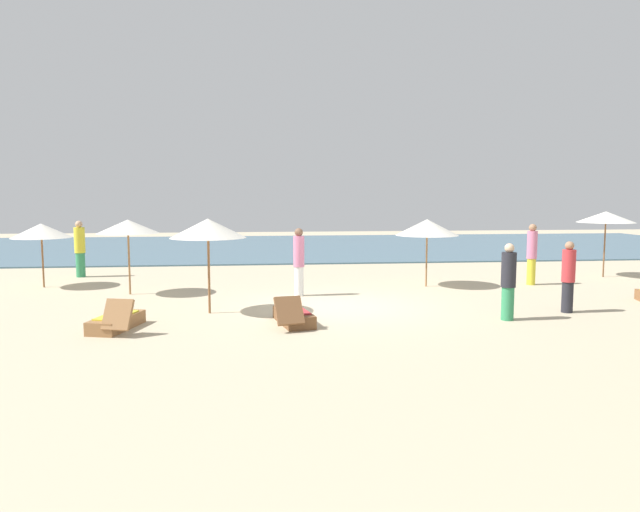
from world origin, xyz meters
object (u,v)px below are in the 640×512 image
object	(u,v)px
lounger_0	(293,316)
person_5	(568,276)
person_0	(299,261)
lounger_5	(117,321)
umbrella_4	(41,231)
umbrella_0	(128,227)
person_1	(80,249)
umbrella_5	(427,227)
person_4	(532,254)
umbrella_1	(208,228)
umbrella_3	(606,217)
person_3	(508,281)

from	to	relation	value
lounger_0	person_5	bearing A→B (deg)	4.88
person_0	lounger_5	bearing A→B (deg)	-137.97
umbrella_4	person_5	xyz separation A→B (m)	(13.92, -5.40, -0.86)
umbrella_0	person_0	world-z (taller)	umbrella_0
lounger_0	person_1	size ratio (longest dim) A/B	0.91
umbrella_5	person_1	size ratio (longest dim) A/B	1.07
lounger_5	person_4	size ratio (longest dim) A/B	0.90
lounger_5	person_1	world-z (taller)	person_1
umbrella_5	person_0	bearing A→B (deg)	-162.82
umbrella_5	person_1	xyz separation A→B (m)	(-11.23, 3.33, -0.84)
umbrella_1	person_0	world-z (taller)	umbrella_1
lounger_0	lounger_5	xyz separation A→B (m)	(-3.73, -0.12, 0.00)
lounger_0	umbrella_3	bearing A→B (deg)	29.26
umbrella_0	person_3	distance (m)	10.30
umbrella_0	person_5	size ratio (longest dim) A/B	1.24
umbrella_1	umbrella_3	bearing A→B (deg)	20.25
person_4	person_5	bearing A→B (deg)	-105.23
umbrella_5	person_4	size ratio (longest dim) A/B	1.08
umbrella_5	lounger_5	size ratio (longest dim) A/B	1.20
person_5	person_1	bearing A→B (deg)	150.50
umbrella_4	person_1	xyz separation A→B (m)	(0.47, 2.21, -0.75)
lounger_0	person_0	xyz separation A→B (m)	(0.39, 3.60, 0.81)
umbrella_0	umbrella_3	xyz separation A→B (m)	(15.47, 1.86, 0.13)
lounger_5	person_0	size ratio (longest dim) A/B	0.91
lounger_0	person_3	xyz separation A→B (m)	(4.85, -0.10, 0.71)
umbrella_0	lounger_0	bearing A→B (deg)	-44.90
umbrella_3	person_3	size ratio (longest dim) A/B	1.29
umbrella_1	lounger_0	xyz separation A→B (m)	(1.92, -1.42, -1.86)
person_4	lounger_5	bearing A→B (deg)	-156.85
umbrella_0	umbrella_1	distance (m)	3.83
umbrella_1	umbrella_0	bearing A→B (deg)	129.86
umbrella_4	person_3	world-z (taller)	umbrella_4
umbrella_1	umbrella_5	xyz separation A→B (m)	(6.34, 3.43, -0.21)
umbrella_3	person_5	distance (m)	7.29
umbrella_4	lounger_0	bearing A→B (deg)	-39.36
person_4	person_3	bearing A→B (deg)	-121.01
person_0	person_5	xyz separation A→B (m)	(6.25, -3.03, -0.11)
lounger_0	person_1	xyz separation A→B (m)	(-6.80, 8.18, 0.81)
umbrella_3	person_0	bearing A→B (deg)	-166.25
person_0	person_3	distance (m)	5.79
person_3	person_5	size ratio (longest dim) A/B	1.01
umbrella_1	person_1	size ratio (longest dim) A/B	1.17
umbrella_0	person_1	bearing A→B (deg)	122.46
lounger_5	person_4	bearing A→B (deg)	23.15
umbrella_0	umbrella_1	world-z (taller)	umbrella_1
umbrella_5	person_0	distance (m)	4.30
umbrella_3	person_0	world-z (taller)	umbrella_3
person_3	person_4	bearing A→B (deg)	58.99
umbrella_5	person_5	distance (m)	4.91
umbrella_0	person_5	world-z (taller)	umbrella_0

